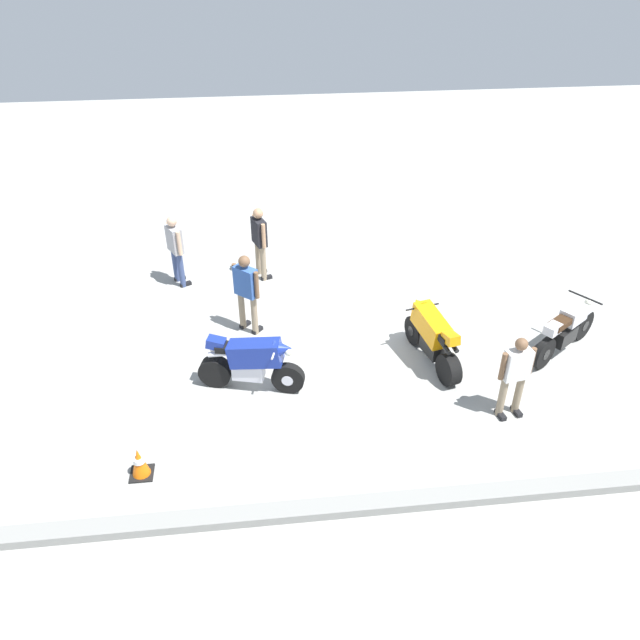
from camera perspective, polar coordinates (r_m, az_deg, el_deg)
ground_plane at (r=12.90m, az=3.80°, el=-0.85°), size 40.00×40.00×0.00m
curb_edge at (r=9.50m, az=8.64°, el=-16.26°), size 14.00×0.30×0.15m
motorcycle_silver_cruiser at (r=12.84m, az=21.84°, el=-0.89°), size 1.78×1.30×1.09m
motorcycle_blue_sportbike at (r=11.05m, az=-6.42°, el=-3.89°), size 1.94×0.82×1.14m
motorcycle_orange_sportbike at (r=11.82m, az=10.38°, el=-1.48°), size 0.79×1.94×1.14m
person_in_gray_shirt at (r=14.40m, az=-13.28°, el=6.69°), size 0.48×0.62×1.70m
person_in_white_shirt at (r=10.77m, az=17.68°, el=-4.70°), size 0.63×0.37×1.58m
person_in_black_shirt at (r=14.37m, az=-5.64°, el=7.55°), size 0.44×0.66×1.74m
person_in_blue_shirt at (r=12.38m, az=-6.85°, el=2.89°), size 0.57×0.55×1.74m
traffic_cone at (r=10.04m, az=-16.43°, el=-12.57°), size 0.36×0.36×0.53m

